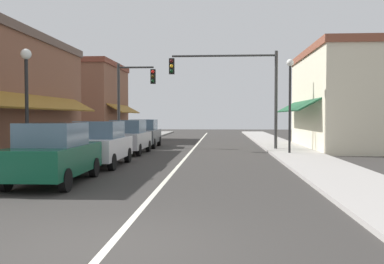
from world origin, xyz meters
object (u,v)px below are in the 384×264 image
object	(u,v)px
parked_car_far_left	(144,133)
traffic_signal_mast_arm	(238,81)
parked_car_third_left	(129,137)
street_lamp_left_near	(27,88)
parked_car_nearest_left	(54,154)
street_lamp_right_mid	(290,91)
parked_car_second_left	(100,144)
traffic_signal_left_corner	(131,93)

from	to	relation	value
parked_car_far_left	traffic_signal_mast_arm	world-z (taller)	traffic_signal_mast_arm
parked_car_third_left	street_lamp_left_near	world-z (taller)	street_lamp_left_near
parked_car_nearest_left	street_lamp_right_mid	world-z (taller)	street_lamp_right_mid
parked_car_second_left	parked_car_far_left	distance (m)	10.31
parked_car_third_left	parked_car_far_left	size ratio (longest dim) A/B	0.99
parked_car_second_left	traffic_signal_mast_arm	bearing A→B (deg)	54.22
traffic_signal_mast_arm	traffic_signal_left_corner	bearing A→B (deg)	163.45
parked_car_far_left	traffic_signal_mast_arm	size ratio (longest dim) A/B	0.67
parked_car_second_left	street_lamp_left_near	world-z (taller)	street_lamp_left_near
parked_car_nearest_left	parked_car_second_left	distance (m)	4.38
parked_car_third_left	street_lamp_right_mid	size ratio (longest dim) A/B	0.85
parked_car_nearest_left	street_lamp_right_mid	xyz separation A→B (m)	(8.29, 9.69, 2.38)
parked_car_second_left	street_lamp_left_near	bearing A→B (deg)	-129.31
traffic_signal_left_corner	street_lamp_right_mid	xyz separation A→B (m)	(9.13, -4.71, -0.20)
parked_car_second_left	street_lamp_left_near	distance (m)	3.61
parked_car_second_left	traffic_signal_mast_arm	xyz separation A→B (m)	(5.67, 8.05, 3.08)
parked_car_second_left	street_lamp_left_near	size ratio (longest dim) A/B	0.97
parked_car_nearest_left	parked_car_far_left	world-z (taller)	same
parked_car_far_left	street_lamp_right_mid	bearing A→B (deg)	-32.21
parked_car_third_left	street_lamp_left_near	xyz separation A→B (m)	(-1.78, -7.81, 2.03)
parked_car_nearest_left	street_lamp_left_near	world-z (taller)	street_lamp_left_near
parked_car_second_left	traffic_signal_left_corner	xyz separation A→B (m)	(-0.94, 10.02, 2.58)
parked_car_nearest_left	traffic_signal_mast_arm	bearing A→B (deg)	63.68
traffic_signal_left_corner	street_lamp_right_mid	world-z (taller)	traffic_signal_left_corner
parked_car_nearest_left	traffic_signal_mast_arm	world-z (taller)	traffic_signal_mast_arm
parked_car_far_left	street_lamp_left_near	size ratio (longest dim) A/B	0.97
parked_car_third_left	street_lamp_right_mid	bearing A→B (deg)	-0.96
parked_car_nearest_left	traffic_signal_left_corner	size ratio (longest dim) A/B	0.78
parked_car_nearest_left	traffic_signal_mast_arm	distance (m)	14.05
parked_car_nearest_left	parked_car_far_left	xyz separation A→B (m)	(-0.07, 14.69, 0.00)
traffic_signal_left_corner	street_lamp_left_near	xyz separation A→B (m)	(-0.92, -12.35, -0.55)
parked_car_far_left	traffic_signal_left_corner	distance (m)	2.71
parked_car_nearest_left	parked_car_second_left	bearing A→B (deg)	87.24
parked_car_third_left	street_lamp_left_near	distance (m)	8.26
parked_car_second_left	parked_car_far_left	bearing A→B (deg)	90.31
parked_car_nearest_left	parked_car_second_left	world-z (taller)	same
parked_car_second_left	traffic_signal_left_corner	distance (m)	10.39
traffic_signal_left_corner	street_lamp_right_mid	size ratio (longest dim) A/B	1.09
street_lamp_left_near	street_lamp_right_mid	distance (m)	12.63
parked_car_second_left	street_lamp_right_mid	world-z (taller)	street_lamp_right_mid
parked_car_nearest_left	parked_car_third_left	distance (m)	9.86
parked_car_second_left	parked_car_third_left	world-z (taller)	same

